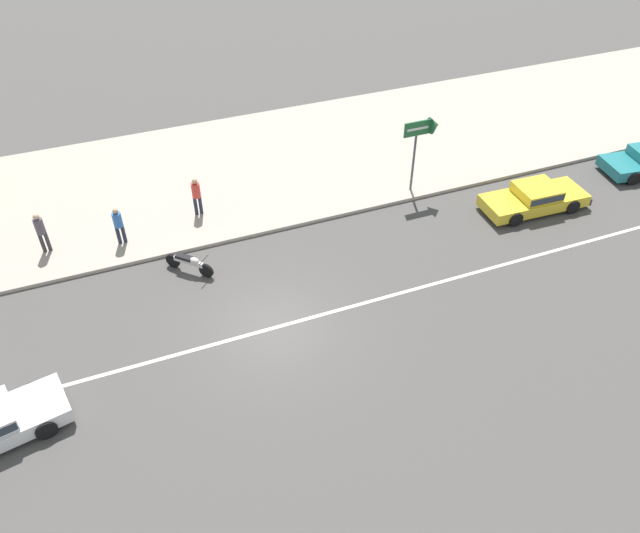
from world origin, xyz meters
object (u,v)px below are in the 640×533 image
sedan_yellow_1 (535,197)px  arrow_signboard (429,130)px  motorcycle_0 (189,263)px  pedestrian_near_clock (41,230)px  pedestrian_mid_kerb (196,194)px  pedestrian_by_shop (118,223)px

sedan_yellow_1 → arrow_signboard: bearing=141.0°
motorcycle_0 → pedestrian_near_clock: pedestrian_near_clock is taller
arrow_signboard → pedestrian_mid_kerb: 9.71m
arrow_signboard → pedestrian_near_clock: bearing=175.4°
pedestrian_mid_kerb → pedestrian_by_shop: pedestrian_mid_kerb is taller
motorcycle_0 → pedestrian_near_clock: 5.69m
motorcycle_0 → pedestrian_mid_kerb: 3.55m
sedan_yellow_1 → pedestrian_mid_kerb: pedestrian_mid_kerb is taller
motorcycle_0 → sedan_yellow_1: bearing=-4.7°
arrow_signboard → pedestrian_by_shop: (-12.60, 0.72, -1.81)m
arrow_signboard → pedestrian_mid_kerb: arrow_signboard is taller
motorcycle_0 → pedestrian_by_shop: (-2.07, 2.49, 0.63)m
sedan_yellow_1 → arrow_signboard: (-3.62, 2.93, 2.33)m
pedestrian_near_clock → pedestrian_by_shop: 2.76m
pedestrian_by_shop → sedan_yellow_1: bearing=-12.7°
pedestrian_near_clock → pedestrian_by_shop: bearing=-10.5°
sedan_yellow_1 → pedestrian_near_clock: size_ratio=2.69×
motorcycle_0 → pedestrian_by_shop: 3.30m
pedestrian_by_shop → motorcycle_0: bearing=-50.3°
arrow_signboard → sedan_yellow_1: bearing=-39.0°
arrow_signboard → pedestrian_mid_kerb: bearing=170.8°
motorcycle_0 → pedestrian_by_shop: pedestrian_by_shop is taller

